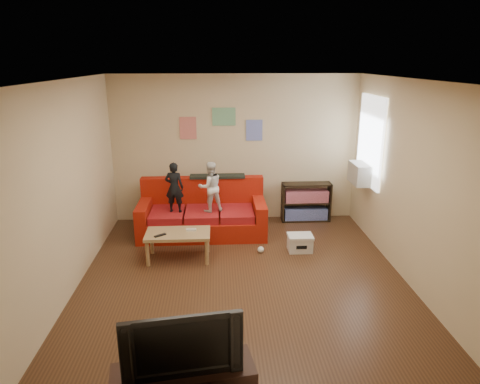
{
  "coord_description": "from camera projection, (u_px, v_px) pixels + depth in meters",
  "views": [
    {
      "loc": [
        -0.33,
        -5.26,
        2.94
      ],
      "look_at": [
        0.0,
        0.8,
        1.05
      ],
      "focal_mm": 32.0,
      "sensor_mm": 36.0,
      "label": 1
    }
  ],
  "objects": [
    {
      "name": "room_shell",
      "position": [
        243.0,
        188.0,
        5.5
      ],
      "size": [
        4.52,
        5.02,
        2.72
      ],
      "color": "#4B2D1A",
      "rests_on": "ground"
    },
    {
      "name": "sofa",
      "position": [
        203.0,
        215.0,
        7.5
      ],
      "size": [
        2.18,
        1.0,
        0.96
      ],
      "color": "#A51A0A",
      "rests_on": "ground"
    },
    {
      "name": "child_a",
      "position": [
        174.0,
        187.0,
        7.15
      ],
      "size": [
        0.34,
        0.25,
        0.86
      ],
      "primitive_type": "imported",
      "rotation": [
        0.0,
        0.0,
        2.98
      ],
      "color": "black",
      "rests_on": "sofa"
    },
    {
      "name": "child_b",
      "position": [
        210.0,
        187.0,
        7.18
      ],
      "size": [
        0.5,
        0.44,
        0.86
      ],
      "primitive_type": "imported",
      "rotation": [
        0.0,
        0.0,
        3.47
      ],
      "color": "silver",
      "rests_on": "sofa"
    },
    {
      "name": "coffee_table",
      "position": [
        178.0,
        236.0,
        6.47
      ],
      "size": [
        0.97,
        0.53,
        0.44
      ],
      "color": "#A58152",
      "rests_on": "ground"
    },
    {
      "name": "remote",
      "position": [
        160.0,
        235.0,
        6.32
      ],
      "size": [
        0.18,
        0.15,
        0.02
      ],
      "primitive_type": "cube",
      "rotation": [
        0.0,
        0.0,
        0.63
      ],
      "color": "black",
      "rests_on": "coffee_table"
    },
    {
      "name": "game_controller",
      "position": [
        191.0,
        230.0,
        6.51
      ],
      "size": [
        0.15,
        0.04,
        0.03
      ],
      "primitive_type": "cube",
      "rotation": [
        0.0,
        0.0,
        -0.0
      ],
      "color": "silver",
      "rests_on": "coffee_table"
    },
    {
      "name": "bookshelf",
      "position": [
        306.0,
        204.0,
        8.07
      ],
      "size": [
        0.91,
        0.27,
        0.73
      ],
      "color": "black",
      "rests_on": "ground"
    },
    {
      "name": "window",
      "position": [
        370.0,
        141.0,
        7.1
      ],
      "size": [
        0.04,
        1.08,
        1.48
      ],
      "primitive_type": "cube",
      "color": "white",
      "rests_on": "room_shell"
    },
    {
      "name": "ac_unit",
      "position": [
        360.0,
        174.0,
        7.26
      ],
      "size": [
        0.28,
        0.55,
        0.35
      ],
      "primitive_type": "cube",
      "color": "#B7B2A3",
      "rests_on": "window"
    },
    {
      "name": "artwork_left",
      "position": [
        188.0,
        128.0,
        7.71
      ],
      "size": [
        0.3,
        0.01,
        0.4
      ],
      "primitive_type": "cube",
      "color": "#D87266",
      "rests_on": "room_shell"
    },
    {
      "name": "artwork_center",
      "position": [
        224.0,
        117.0,
        7.68
      ],
      "size": [
        0.42,
        0.01,
        0.32
      ],
      "primitive_type": "cube",
      "color": "#72B27F",
      "rests_on": "room_shell"
    },
    {
      "name": "artwork_right",
      "position": [
        254.0,
        130.0,
        7.79
      ],
      "size": [
        0.3,
        0.01,
        0.38
      ],
      "primitive_type": "cube",
      "color": "#727FCC",
      "rests_on": "room_shell"
    },
    {
      "name": "file_box",
      "position": [
        300.0,
        243.0,
        6.82
      ],
      "size": [
        0.39,
        0.3,
        0.27
      ],
      "color": "white",
      "rests_on": "ground"
    },
    {
      "name": "television",
      "position": [
        182.0,
        340.0,
        3.51
      ],
      "size": [
        0.99,
        0.27,
        0.57
      ],
      "primitive_type": "imported",
      "rotation": [
        0.0,
        0.0,
        0.14
      ],
      "color": "black",
      "rests_on": "tv_stand"
    },
    {
      "name": "tissue",
      "position": [
        261.0,
        250.0,
        6.77
      ],
      "size": [
        0.12,
        0.12,
        0.1
      ],
      "primitive_type": "sphere",
      "rotation": [
        0.0,
        0.0,
        0.25
      ],
      "color": "white",
      "rests_on": "ground"
    }
  ]
}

